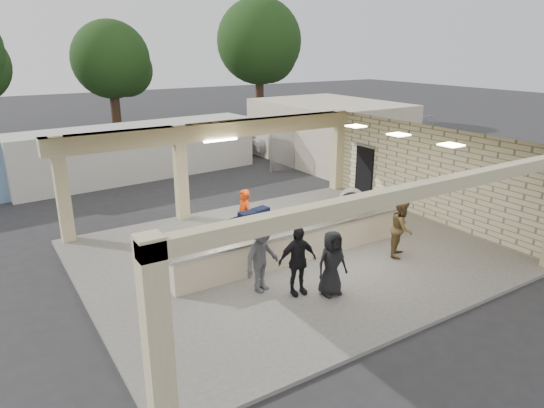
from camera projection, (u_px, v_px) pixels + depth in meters
ground at (289, 256)px, 14.88m from camera, size 120.00×120.00×0.00m
pavilion at (284, 207)px, 15.10m from camera, size 12.01×10.00×3.55m
baggage_counter at (299, 244)px, 14.30m from camera, size 8.20×0.58×0.98m
luggage_cart at (252, 230)px, 14.78m from camera, size 2.35×1.57×1.31m
drum_fan at (352, 203)px, 17.66m from camera, size 0.98×0.91×1.12m
baggage_handler at (244, 218)px, 15.18m from camera, size 0.37×0.67×1.83m
passenger_a at (402, 228)px, 14.44m from camera, size 0.91×0.79×1.74m
passenger_b at (297, 261)px, 12.17m from camera, size 1.10×0.52×1.80m
passenger_c at (262, 257)px, 12.29m from camera, size 1.31×0.87×1.91m
passenger_d at (332, 263)px, 12.16m from camera, size 0.86×0.41×1.71m
car_white_a at (291, 139)px, 29.51m from camera, size 5.57×3.20×1.51m
car_white_b at (325, 135)px, 31.22m from camera, size 4.47×2.77×1.32m
car_dark at (240, 138)px, 29.46m from camera, size 4.82×1.99×1.57m
container_white at (138, 151)px, 23.49m from camera, size 11.94×3.26×2.56m
fence at (360, 140)px, 27.38m from camera, size 12.06×0.06×2.03m
tree_mid at (115, 63)px, 35.50m from camera, size 6.00×5.60×8.00m
tree_right at (262, 45)px, 40.43m from camera, size 7.20×7.00×10.00m
adjacent_building at (329, 131)px, 27.25m from camera, size 6.00×8.00×3.20m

